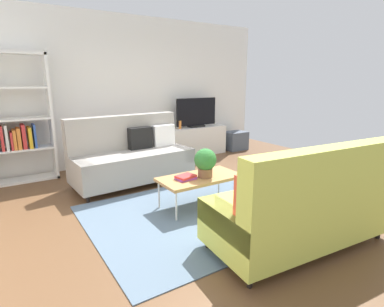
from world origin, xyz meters
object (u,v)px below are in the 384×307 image
(coffee_table, at_px, (200,178))
(bottle_0, at_px, (180,125))
(tv, at_px, (196,113))
(tv_console, at_px, (196,141))
(couch_green, at_px, (303,207))
(potted_plant, at_px, (205,162))
(table_book_0, at_px, (186,178))
(vase_0, at_px, (172,125))
(couch_beige, at_px, (132,156))
(storage_trunk, at_px, (235,141))
(bookshelf, at_px, (14,125))

(coffee_table, relative_size, bottle_0, 6.35)
(tv, distance_m, bottle_0, 0.49)
(tv_console, height_order, bottle_0, bottle_0)
(couch_green, relative_size, potted_plant, 5.11)
(potted_plant, distance_m, bottle_0, 2.72)
(tv_console, distance_m, table_book_0, 3.05)
(vase_0, bearing_deg, couch_green, -100.23)
(coffee_table, xyz_separation_m, tv_console, (1.57, 2.47, -0.07))
(couch_beige, height_order, bottle_0, couch_beige)
(storage_trunk, bearing_deg, potted_plant, -137.24)
(bottle_0, bearing_deg, tv_console, 5.24)
(table_book_0, bearing_deg, tv, 53.80)
(couch_beige, bearing_deg, tv_console, -155.31)
(storage_trunk, xyz_separation_m, vase_0, (-1.68, 0.15, 0.50))
(storage_trunk, distance_m, vase_0, 1.76)
(bookshelf, bearing_deg, couch_beige, -34.39)
(storage_trunk, xyz_separation_m, table_book_0, (-2.89, -2.37, 0.21))
(tv_console, relative_size, storage_trunk, 2.69)
(couch_beige, distance_m, bottle_0, 1.85)
(couch_green, height_order, potted_plant, couch_green)
(tv_console, height_order, potted_plant, potted_plant)
(couch_green, height_order, vase_0, couch_green)
(table_book_0, distance_m, vase_0, 2.81)
(coffee_table, relative_size, bookshelf, 0.52)
(tv_console, height_order, tv, tv)
(tv_console, bearing_deg, vase_0, 175.07)
(table_book_0, bearing_deg, bottle_0, 60.82)
(coffee_table, xyz_separation_m, potted_plant, (0.05, -0.06, 0.24))
(couch_green, relative_size, tv, 1.97)
(table_book_0, relative_size, vase_0, 1.47)
(couch_green, height_order, bookshelf, bookshelf)
(tv, distance_m, storage_trunk, 1.32)
(coffee_table, bearing_deg, storage_trunk, 41.60)
(table_book_0, bearing_deg, storage_trunk, 39.30)
(bookshelf, height_order, storage_trunk, bookshelf)
(coffee_table, distance_m, potted_plant, 0.25)
(storage_trunk, bearing_deg, couch_beige, -162.75)
(table_book_0, bearing_deg, couch_beige, 96.77)
(couch_beige, relative_size, couch_green, 0.99)
(tv_console, relative_size, tv, 1.40)
(tv_console, bearing_deg, coffee_table, -122.45)
(tv, bearing_deg, bottle_0, -177.37)
(tv_console, xyz_separation_m, tv, (0.00, -0.02, 0.63))
(couch_green, bearing_deg, table_book_0, 114.45)
(vase_0, relative_size, bottle_0, 0.94)
(coffee_table, relative_size, table_book_0, 4.58)
(couch_green, height_order, tv, tv)
(couch_green, height_order, coffee_table, couch_green)
(potted_plant, bearing_deg, couch_beige, 106.30)
(potted_plant, distance_m, vase_0, 2.75)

